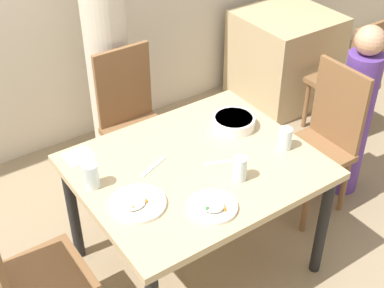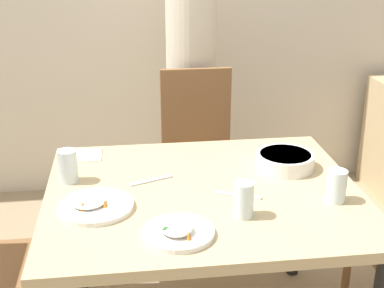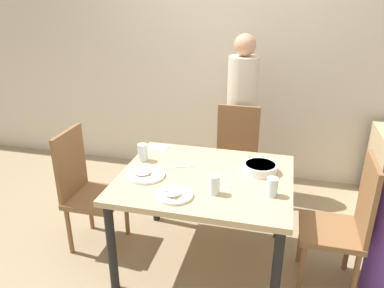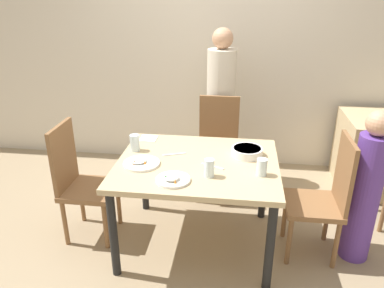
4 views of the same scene
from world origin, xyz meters
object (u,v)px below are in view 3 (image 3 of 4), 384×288
(chair_child_spot, at_px, (344,222))
(bowl_curry, at_px, (260,168))
(person_adult, at_px, (241,123))
(chair_adult_spot, at_px, (235,157))
(plate_rice_adult, at_px, (145,174))
(glass_water_tall, at_px, (143,152))

(chair_child_spot, xyz_separation_m, bowl_curry, (-0.57, 0.15, 0.25))
(person_adult, xyz_separation_m, bowl_curry, (0.26, -0.99, 0.02))
(chair_adult_spot, distance_m, person_adult, 0.38)
(plate_rice_adult, height_order, glass_water_tall, glass_water_tall)
(plate_rice_adult, bearing_deg, chair_adult_spot, 61.89)
(chair_child_spot, height_order, glass_water_tall, chair_child_spot)
(chair_adult_spot, distance_m, chair_child_spot, 1.18)
(bowl_curry, bearing_deg, glass_water_tall, -178.77)
(bowl_curry, bearing_deg, plate_rice_adult, -161.53)
(chair_adult_spot, distance_m, glass_water_tall, 0.97)
(glass_water_tall, bearing_deg, chair_adult_spot, 49.13)
(bowl_curry, relative_size, plate_rice_adult, 0.89)
(chair_adult_spot, height_order, chair_child_spot, same)
(plate_rice_adult, xyz_separation_m, glass_water_tall, (-0.11, 0.24, 0.05))
(chair_adult_spot, height_order, bowl_curry, chair_adult_spot)
(plate_rice_adult, bearing_deg, person_adult, 68.05)
(glass_water_tall, bearing_deg, bowl_curry, 1.23)
(glass_water_tall, bearing_deg, chair_child_spot, -5.33)
(chair_child_spot, bearing_deg, plate_rice_adult, -85.67)
(chair_child_spot, bearing_deg, chair_adult_spot, -135.01)
(chair_child_spot, distance_m, plate_rice_adult, 1.36)
(chair_adult_spot, bearing_deg, glass_water_tall, -130.87)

